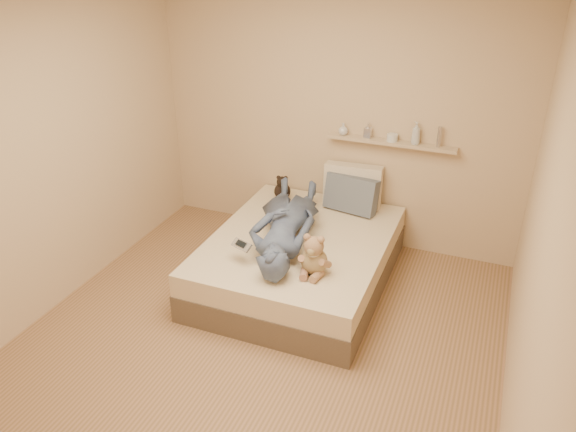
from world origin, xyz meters
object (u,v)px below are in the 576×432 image
at_px(dark_plush, 282,189).
at_px(pillow_cream, 353,185).
at_px(wall_shelf, 391,143).
at_px(game_console, 241,245).
at_px(teddy_bear, 314,258).
at_px(bed, 300,260).
at_px(person, 285,223).
at_px(pillow_grey, 351,194).

distance_m(dark_plush, pillow_cream, 0.70).
relative_size(dark_plush, wall_shelf, 0.21).
distance_m(game_console, dark_plush, 1.23).
distance_m(dark_plush, wall_shelf, 1.16).
bearing_deg(dark_plush, teddy_bear, -57.52).
relative_size(pillow_cream, wall_shelf, 0.46).
relative_size(bed, person, 1.30).
xyz_separation_m(bed, pillow_grey, (0.26, 0.69, 0.40)).
xyz_separation_m(teddy_bear, wall_shelf, (0.25, 1.40, 0.51)).
distance_m(game_console, person, 0.50).
distance_m(game_console, teddy_bear, 0.60).
bearing_deg(teddy_bear, bed, 121.42).
bearing_deg(bed, pillow_cream, 74.43).
bearing_deg(dark_plush, pillow_cream, 12.47).
xyz_separation_m(pillow_cream, wall_shelf, (0.32, 0.08, 0.45)).
xyz_separation_m(bed, wall_shelf, (0.55, 0.91, 0.88)).
relative_size(teddy_bear, person, 0.24).
xyz_separation_m(person, wall_shelf, (0.65, 1.00, 0.48)).
bearing_deg(pillow_grey, bed, -110.52).
height_order(teddy_bear, pillow_grey, pillow_grey).
distance_m(teddy_bear, person, 0.57).
relative_size(bed, game_console, 9.84).
xyz_separation_m(bed, person, (-0.10, -0.09, 0.40)).
height_order(teddy_bear, dark_plush, teddy_bear).
bearing_deg(game_console, bed, 61.34).
bearing_deg(game_console, wall_shelf, 59.75).
xyz_separation_m(bed, game_console, (-0.30, -0.54, 0.38)).
bearing_deg(wall_shelf, bed, -121.18).
bearing_deg(pillow_cream, pillow_grey, -79.12).
bearing_deg(person, pillow_grey, -127.67).
bearing_deg(pillow_cream, wall_shelf, 13.92).
height_order(game_console, person, person).
bearing_deg(pillow_grey, game_console, -114.23).
bearing_deg(wall_shelf, teddy_bear, -100.25).
height_order(game_console, wall_shelf, wall_shelf).
xyz_separation_m(teddy_bear, person, (-0.40, 0.40, 0.03)).
height_order(bed, dark_plush, dark_plush).
bearing_deg(person, bed, -152.86).
height_order(pillow_grey, person, pillow_grey).
distance_m(pillow_cream, pillow_grey, 0.15).
height_order(pillow_cream, wall_shelf, wall_shelf).
bearing_deg(teddy_bear, wall_shelf, 79.75).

